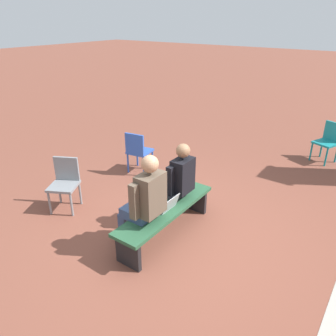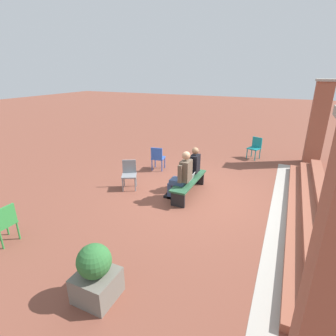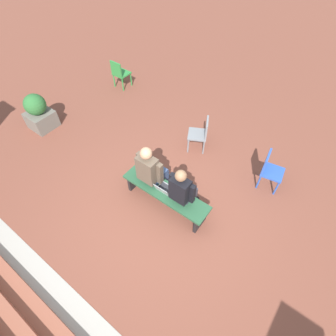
% 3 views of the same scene
% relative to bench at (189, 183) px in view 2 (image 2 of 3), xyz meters
% --- Properties ---
extents(ground_plane, '(60.00, 60.00, 0.00)m').
position_rel_bench_xyz_m(ground_plane, '(-0.09, 0.17, -0.35)').
color(ground_plane, brown).
extents(concrete_strip, '(7.67, 0.40, 0.01)m').
position_rel_bench_xyz_m(concrete_strip, '(-0.00, 2.39, -0.35)').
color(concrete_strip, '#A8A399').
rests_on(concrete_strip, ground).
extents(brick_steps, '(6.87, 0.90, 0.45)m').
position_rel_bench_xyz_m(brick_steps, '(-0.00, 3.14, -0.18)').
color(brick_steps, '#93513D').
rests_on(brick_steps, ground).
extents(brick_pillar_left_of_steps, '(0.64, 0.64, 3.04)m').
position_rel_bench_xyz_m(brick_pillar_left_of_steps, '(-4.39, 3.26, 1.18)').
color(brick_pillar_left_of_steps, '#93513D').
rests_on(brick_pillar_left_of_steps, ground).
extents(bench, '(1.80, 0.44, 0.45)m').
position_rel_bench_xyz_m(bench, '(0.00, 0.00, 0.00)').
color(bench, '#285638').
rests_on(bench, ground).
extents(person_student, '(0.51, 0.65, 1.30)m').
position_rel_bench_xyz_m(person_student, '(-0.35, -0.06, 0.34)').
color(person_student, '#383842').
rests_on(person_student, ground).
extents(person_adult, '(0.56, 0.71, 1.38)m').
position_rel_bench_xyz_m(person_adult, '(0.38, -0.07, 0.38)').
color(person_adult, '#384C75').
rests_on(person_adult, ground).
extents(laptop, '(0.32, 0.29, 0.21)m').
position_rel_bench_xyz_m(laptop, '(0.02, 0.01, 0.15)').
color(laptop, '#9EA0A5').
rests_on(laptop, bench).
extents(plastic_chair_far_left, '(0.57, 0.57, 0.84)m').
position_rel_bench_xyz_m(plastic_chair_far_left, '(0.32, -1.76, 0.13)').
color(plastic_chair_far_left, gray).
rests_on(plastic_chair_far_left, ground).
extents(plastic_chair_near_bench_left, '(0.48, 0.48, 0.84)m').
position_rel_bench_xyz_m(plastic_chair_near_bench_left, '(-1.36, -1.67, 0.13)').
color(plastic_chair_near_bench_left, '#2D56B7').
rests_on(plastic_chair_near_bench_left, ground).
extents(plastic_chair_foreground, '(0.55, 0.55, 0.84)m').
position_rel_bench_xyz_m(plastic_chair_foreground, '(-4.16, 1.24, 0.13)').
color(plastic_chair_foreground, teal).
rests_on(plastic_chair_foreground, ground).
extents(plastic_chair_by_pillar, '(0.43, 0.43, 0.84)m').
position_rel_bench_xyz_m(plastic_chair_by_pillar, '(3.65, -2.57, 0.13)').
color(plastic_chair_by_pillar, '#2D893D').
rests_on(plastic_chair_by_pillar, ground).
extents(planter, '(0.60, 0.60, 0.94)m').
position_rel_bench_xyz_m(planter, '(3.98, -0.01, 0.08)').
color(planter, '#6B665B').
rests_on(planter, ground).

